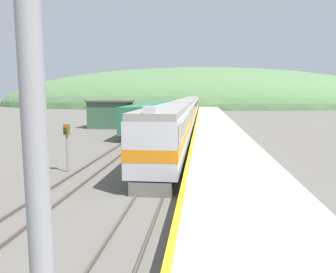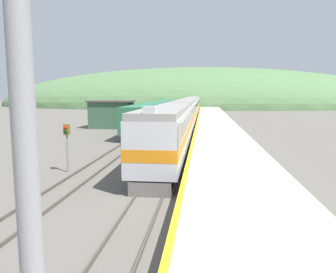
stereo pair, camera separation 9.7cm
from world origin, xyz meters
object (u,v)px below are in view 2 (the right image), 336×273
carriage_third (190,108)px  siding_train (158,113)px  carriage_fourth (193,104)px  signal_mast_main (17,25)px  signal_post_siding (67,137)px  express_train_lead_car (169,131)px  carriage_second (184,114)px

carriage_third → siding_train: size_ratio=0.46×
carriage_fourth → signal_mast_main: bearing=-89.1°
carriage_fourth → signal_post_siding: 66.08m
express_train_lead_car → signal_post_siding: size_ratio=5.87×
carriage_third → signal_post_siding: bearing=-98.1°
carriage_third → signal_mast_main: bearing=-88.8°
express_train_lead_car → signal_mast_main: bearing=-86.8°
siding_train → signal_mast_main: 52.89m
carriage_second → signal_post_siding: carriage_second is taller
express_train_lead_car → carriage_fourth: size_ratio=1.01×
express_train_lead_car → carriage_third: (0.00, 40.85, -0.01)m
carriage_third → signal_mast_main: 64.13m
express_train_lead_car → carriage_fourth: 61.13m
carriage_third → signal_mast_main: size_ratio=2.28×
signal_post_siding → carriage_fourth: bearing=84.4°
carriage_third → signal_post_siding: 45.94m
carriage_third → siding_train: (-4.98, -11.65, -0.37)m
carriage_third → signal_post_siding: size_ratio=5.84×
signal_post_siding → signal_mast_main: bearing=-67.4°
express_train_lead_car → signal_mast_main: (1.29, -23.17, 3.51)m
carriage_second → signal_post_siding: (-6.44, -25.20, 0.05)m
siding_train → carriage_second: bearing=-60.0°
carriage_third → carriage_fourth: same height
signal_mast_main → carriage_second: bearing=91.7°
express_train_lead_car → signal_mast_main: size_ratio=2.29×
siding_train → signal_mast_main: (6.27, -52.37, 3.89)m
carriage_second → siding_train: carriage_second is taller
carriage_fourth → signal_post_siding: bearing=-95.6°
carriage_third → signal_mast_main: (1.29, -64.02, 3.52)m
signal_post_siding → carriage_second: bearing=75.7°
carriage_third → siding_train: bearing=-113.1°
carriage_third → carriage_second: bearing=-90.0°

